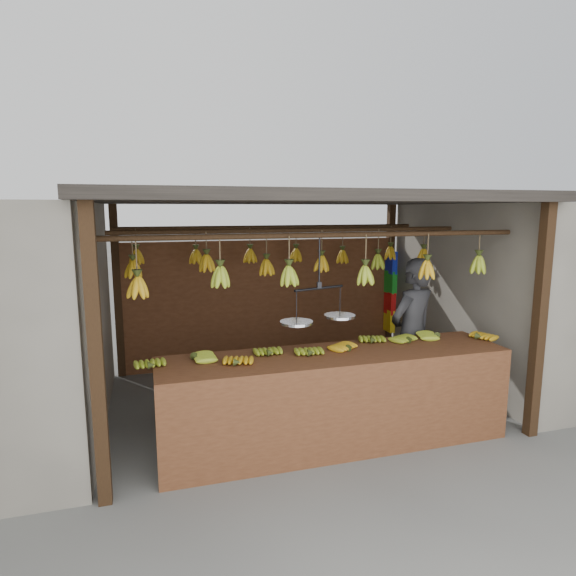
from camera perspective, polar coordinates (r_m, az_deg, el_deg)
name	(u,v)px	position (r m, az deg, el deg)	size (l,w,h in m)	color
ground	(295,400)	(5.84, 0.86, -13.15)	(80.00, 80.00, 0.00)	#5B5B57
stall	(287,232)	(5.72, -0.08, 6.70)	(4.30, 3.30, 2.40)	black
neighbor_right	(549,290)	(7.41, 28.52, -0.22)	(3.00, 3.00, 2.30)	slate
counter	(340,377)	(4.53, 6.18, -10.42)	(3.50, 0.76, 0.96)	#572F19
hanging_bananas	(295,263)	(5.42, 0.86, 2.93)	(3.61, 2.23, 0.37)	gold
balance_scale	(319,315)	(4.53, 3.67, -3.26)	(0.78, 0.43, 0.80)	black
vendor	(412,335)	(5.50, 14.48, -5.44)	(0.63, 0.41, 1.72)	#262628
bag_bundles	(390,292)	(7.51, 12.00, -0.47)	(0.08, 0.26, 1.24)	#1426BF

